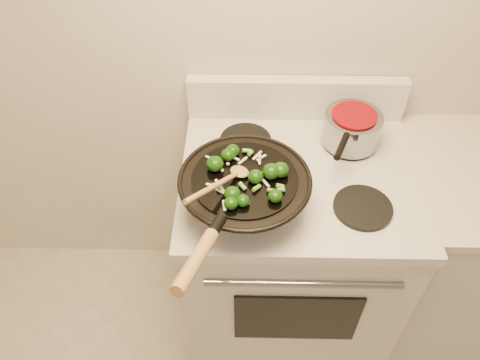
{
  "coord_description": "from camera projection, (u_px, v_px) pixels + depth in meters",
  "views": [
    {
      "loc": [
        -0.39,
        0.09,
        2.01
      ],
      "look_at": [
        -0.41,
        1.04,
        1.02
      ],
      "focal_mm": 35.0,
      "sensor_mm": 36.0,
      "label": 1
    }
  ],
  "objects": [
    {
      "name": "stirfry",
      "position": [
        250.0,
        175.0,
        1.32
      ],
      "size": [
        0.25,
        0.25,
        0.04
      ],
      "color": "#113608",
      "rests_on": "wok"
    },
    {
      "name": "wooden_spoon",
      "position": [
        225.0,
        180.0,
        1.28
      ],
      "size": [
        0.17,
        0.23,
        0.1
      ],
      "color": "#A97A42",
      "rests_on": "wok"
    },
    {
      "name": "stove",
      "position": [
        289.0,
        252.0,
        1.86
      ],
      "size": [
        0.78,
        0.67,
        1.08
      ],
      "color": "silver",
      "rests_on": "ground"
    },
    {
      "name": "saucepan",
      "position": [
        352.0,
        128.0,
        1.58
      ],
      "size": [
        0.19,
        0.3,
        0.11
      ],
      "color": "gray",
      "rests_on": "stove"
    },
    {
      "name": "wok",
      "position": [
        244.0,
        191.0,
        1.37
      ],
      "size": [
        0.39,
        0.63,
        0.23
      ],
      "color": "black",
      "rests_on": "stove"
    }
  ]
}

